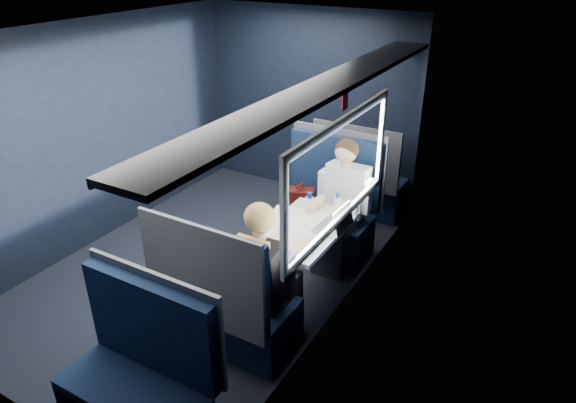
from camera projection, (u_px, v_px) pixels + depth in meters
The scene contains 13 objects.
ground at pixel (211, 265), 5.22m from camera, with size 2.80×4.20×0.01m, color black.
room_shell at pixel (202, 126), 4.54m from camera, with size 3.00×4.40×2.40m.
table at pixel (301, 234), 4.46m from camera, with size 0.62×1.00×0.74m.
seat_bay_near at pixel (325, 213), 5.33m from camera, with size 1.04×0.62×1.26m.
seat_bay_far at pixel (227, 306), 3.98m from camera, with size 1.04×0.62×1.26m.
seat_row_front at pixel (360, 182), 6.05m from camera, with size 1.04×0.51×1.16m.
seat_row_back at pixel (141, 385), 3.27m from camera, with size 1.04×0.51×1.16m.
man at pixel (342, 199), 4.95m from camera, with size 0.53×0.56×1.32m.
woman at pixel (264, 270), 3.86m from camera, with size 0.53×0.56×1.32m.
papers at pixel (292, 229), 4.38m from camera, with size 0.54×0.78×0.01m, color white.
laptop at pixel (337, 223), 4.35m from camera, with size 0.25×0.32×0.23m.
bottle_small at pixel (337, 205), 4.59m from camera, with size 0.06×0.06×0.21m.
cup at pixel (354, 209), 4.62m from camera, with size 0.08×0.08×0.10m, color white.
Camera 1 is at (2.85, -3.40, 2.93)m, focal length 32.00 mm.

